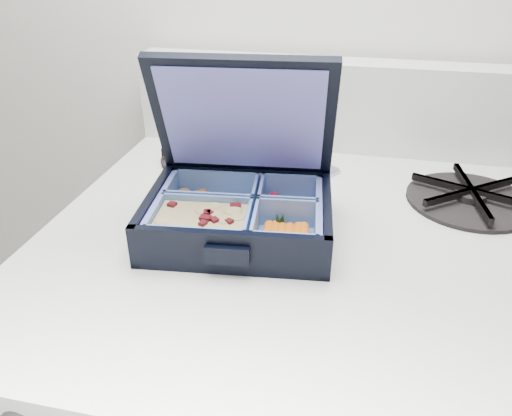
# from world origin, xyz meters

# --- Properties ---
(bento_box) EXTENTS (0.24, 0.19, 0.05)m
(bento_box) POSITION_xyz_m (0.05, 1.64, 0.97)
(bento_box) COLOR black
(bento_box) RESTS_ON stove
(burner_grate) EXTENTS (0.22, 0.22, 0.02)m
(burner_grate) POSITION_xyz_m (0.34, 1.78, 0.95)
(burner_grate) COLOR black
(burner_grate) RESTS_ON stove
(burner_grate_rear) EXTENTS (0.24, 0.24, 0.02)m
(burner_grate_rear) POSITION_xyz_m (-0.04, 1.85, 0.95)
(burner_grate_rear) COLOR black
(burner_grate_rear) RESTS_ON stove
(fork) EXTENTS (0.11, 0.14, 0.01)m
(fork) POSITION_xyz_m (0.10, 1.77, 0.94)
(fork) COLOR #AAAAC7
(fork) RESTS_ON stove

